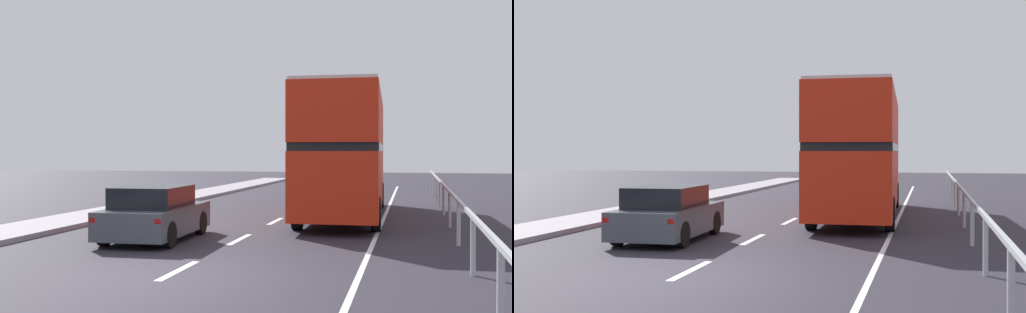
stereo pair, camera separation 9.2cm
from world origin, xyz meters
The scene contains 5 objects.
ground_plane centered at (0.00, 0.00, -0.05)m, with size 75.59×120.00×0.10m, color #28242E.
lane_paint_markings centered at (2.14, 8.35, 0.00)m, with size 3.58×46.00×0.01m.
bridge_side_railing centered at (5.49, 9.00, 0.93)m, with size 0.10×42.00×1.14m.
double_decker_bus_red centered at (2.10, 11.57, 2.33)m, with size 2.86×11.38×4.36m.
hatchback_car_near centered at (-2.11, 4.42, 0.68)m, with size 1.96×4.07×1.41m.
Camera 1 is at (4.39, -11.07, 2.30)m, focal length 44.88 mm.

